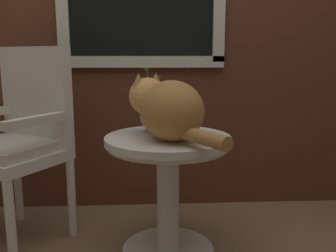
{
  "coord_description": "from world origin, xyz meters",
  "views": [
    {
      "loc": [
        -0.01,
        -1.61,
        0.97
      ],
      "look_at": [
        0.09,
        0.09,
        0.65
      ],
      "focal_mm": 39.36,
      "sensor_mm": 36.0,
      "label": 1
    }
  ],
  "objects_px": {
    "wicker_chair": "(21,134)",
    "pewter_vase_with_ivy": "(152,113)",
    "wicker_side_table": "(168,174)",
    "cat": "(167,108)"
  },
  "relations": [
    {
      "from": "wicker_side_table",
      "to": "cat",
      "type": "distance_m",
      "value": 0.33
    },
    {
      "from": "cat",
      "to": "pewter_vase_with_ivy",
      "type": "distance_m",
      "value": 0.19
    },
    {
      "from": "wicker_side_table",
      "to": "wicker_chair",
      "type": "bearing_deg",
      "value": 163.56
    },
    {
      "from": "wicker_chair",
      "to": "cat",
      "type": "xyz_separation_m",
      "value": [
        0.75,
        -0.29,
        0.17
      ]
    },
    {
      "from": "cat",
      "to": "pewter_vase_with_ivy",
      "type": "height_order",
      "value": "pewter_vase_with_ivy"
    },
    {
      "from": "wicker_chair",
      "to": "cat",
      "type": "bearing_deg",
      "value": -20.9
    },
    {
      "from": "pewter_vase_with_ivy",
      "to": "cat",
      "type": "bearing_deg",
      "value": -69.82
    },
    {
      "from": "wicker_side_table",
      "to": "pewter_vase_with_ivy",
      "type": "height_order",
      "value": "pewter_vase_with_ivy"
    },
    {
      "from": "cat",
      "to": "wicker_side_table",
      "type": "bearing_deg",
      "value": 84.17
    },
    {
      "from": "wicker_chair",
      "to": "pewter_vase_with_ivy",
      "type": "distance_m",
      "value": 0.71
    }
  ]
}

